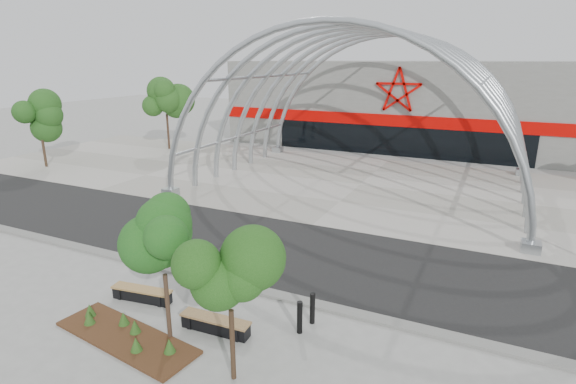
{
  "coord_description": "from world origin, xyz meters",
  "views": [
    {
      "loc": [
        8.09,
        -13.16,
        8.25
      ],
      "look_at": [
        0.0,
        4.0,
        2.6
      ],
      "focal_mm": 28.0,
      "sensor_mm": 36.0,
      "label": 1
    }
  ],
  "objects_px": {
    "street_tree_1": "(230,281)",
    "bench_1": "(216,325)",
    "bench_0": "(142,294)",
    "bollard_2": "(216,281)",
    "street_tree_0": "(163,247)"
  },
  "relations": [
    {
      "from": "street_tree_0",
      "to": "bench_0",
      "type": "relative_size",
      "value": 1.86
    },
    {
      "from": "bench_0",
      "to": "bollard_2",
      "type": "bearing_deg",
      "value": 35.64
    },
    {
      "from": "bollard_2",
      "to": "street_tree_0",
      "type": "bearing_deg",
      "value": -84.9
    },
    {
      "from": "bollard_2",
      "to": "street_tree_1",
      "type": "bearing_deg",
      "value": -50.55
    },
    {
      "from": "bench_1",
      "to": "bollard_2",
      "type": "distance_m",
      "value": 2.41
    },
    {
      "from": "street_tree_1",
      "to": "bench_1",
      "type": "distance_m",
      "value": 3.52
    },
    {
      "from": "bench_0",
      "to": "bench_1",
      "type": "bearing_deg",
      "value": -8.04
    },
    {
      "from": "bench_1",
      "to": "bollard_2",
      "type": "relative_size",
      "value": 2.35
    },
    {
      "from": "street_tree_0",
      "to": "bench_0",
      "type": "height_order",
      "value": "street_tree_0"
    },
    {
      "from": "bench_0",
      "to": "bench_1",
      "type": "relative_size",
      "value": 0.98
    },
    {
      "from": "street_tree_1",
      "to": "bench_1",
      "type": "relative_size",
      "value": 1.72
    },
    {
      "from": "bench_0",
      "to": "bollard_2",
      "type": "distance_m",
      "value": 2.63
    },
    {
      "from": "bench_1",
      "to": "street_tree_0",
      "type": "bearing_deg",
      "value": -138.99
    },
    {
      "from": "bench_1",
      "to": "bollard_2",
      "type": "bearing_deg",
      "value": 123.11
    },
    {
      "from": "bench_0",
      "to": "bollard_2",
      "type": "height_order",
      "value": "bollard_2"
    }
  ]
}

